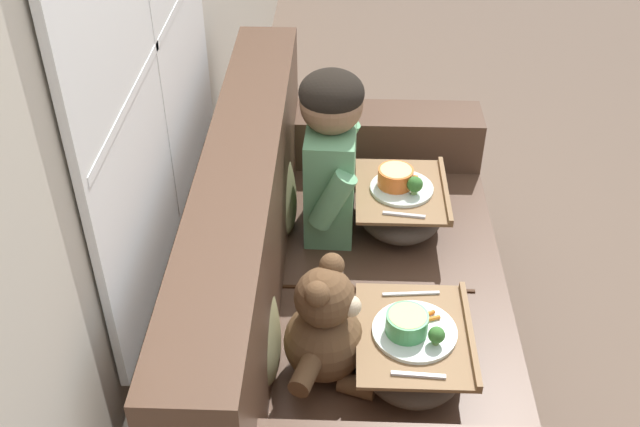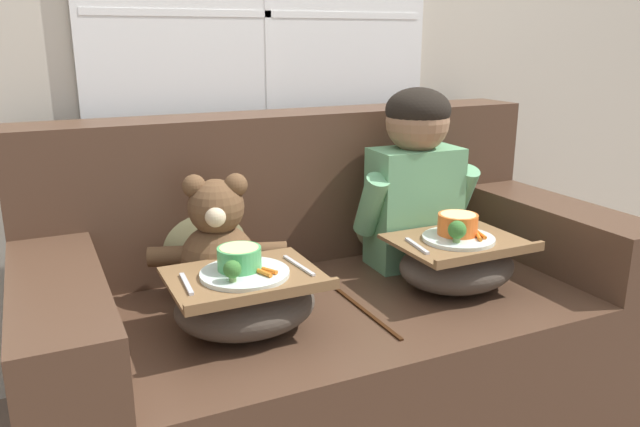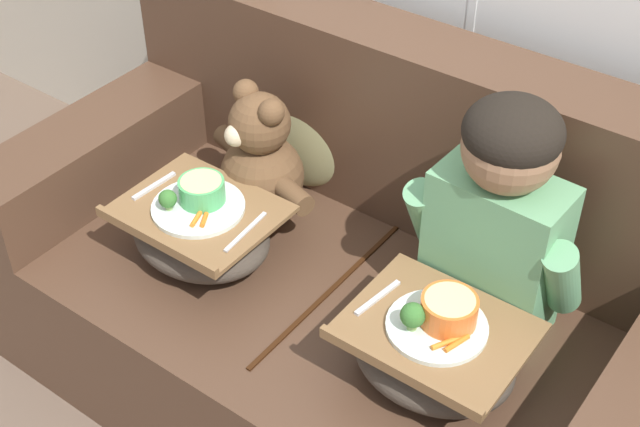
{
  "view_description": "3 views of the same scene",
  "coord_description": "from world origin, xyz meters",
  "views": [
    {
      "loc": [
        -1.83,
        0.07,
        2.13
      ],
      "look_at": [
        0.12,
        0.14,
        0.67
      ],
      "focal_mm": 42.0,
      "sensor_mm": 36.0,
      "label": 1
    },
    {
      "loc": [
        -0.83,
        -1.62,
        1.23
      ],
      "look_at": [
        -0.02,
        0.09,
        0.69
      ],
      "focal_mm": 35.0,
      "sensor_mm": 36.0,
      "label": 2
    },
    {
      "loc": [
        0.94,
        -1.37,
        2.03
      ],
      "look_at": [
        -0.03,
        -0.05,
        0.69
      ],
      "focal_mm": 50.0,
      "sensor_mm": 36.0,
      "label": 3
    }
  ],
  "objects": [
    {
      "name": "ground_plane",
      "position": [
        0.0,
        0.0,
        0.0
      ],
      "size": [
        14.0,
        14.0,
        0.0
      ],
      "primitive_type": "plane",
      "color": "brown"
    },
    {
      "name": "wall_back_with_window",
      "position": [
        0.0,
        0.62,
        1.3
      ],
      "size": [
        8.0,
        0.08,
        2.6
      ],
      "color": "beige",
      "rests_on": "ground_plane"
    },
    {
      "name": "couch",
      "position": [
        0.0,
        0.07,
        0.35
      ],
      "size": [
        1.83,
        0.96,
        0.97
      ],
      "color": "#4C3323",
      "rests_on": "ground_plane"
    },
    {
      "name": "throw_pillow_behind_child",
      "position": [
        0.35,
        0.3,
        0.63
      ],
      "size": [
        0.36,
        0.17,
        0.38
      ],
      "color": "#898456",
      "rests_on": "couch"
    },
    {
      "name": "throw_pillow_behind_teddy",
      "position": [
        -0.35,
        0.3,
        0.63
      ],
      "size": [
        0.34,
        0.17,
        0.36
      ],
      "color": "#898456",
      "rests_on": "couch"
    },
    {
      "name": "child_figure",
      "position": [
        0.35,
        0.11,
        0.79
      ],
      "size": [
        0.43,
        0.22,
        0.61
      ],
      "color": "#66A370",
      "rests_on": "couch"
    },
    {
      "name": "teddy_bear",
      "position": [
        -0.35,
        0.11,
        0.62
      ],
      "size": [
        0.41,
        0.3,
        0.39
      ],
      "color": "brown",
      "rests_on": "couch"
    },
    {
      "name": "lap_tray_child",
      "position": [
        0.35,
        -0.14,
        0.55
      ],
      "size": [
        0.39,
        0.32,
        0.24
      ],
      "color": "#473D33",
      "rests_on": "child_figure"
    },
    {
      "name": "lap_tray_teddy",
      "position": [
        -0.35,
        -0.14,
        0.54
      ],
      "size": [
        0.4,
        0.32,
        0.23
      ],
      "color": "#473D33",
      "rests_on": "teddy_bear"
    }
  ]
}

